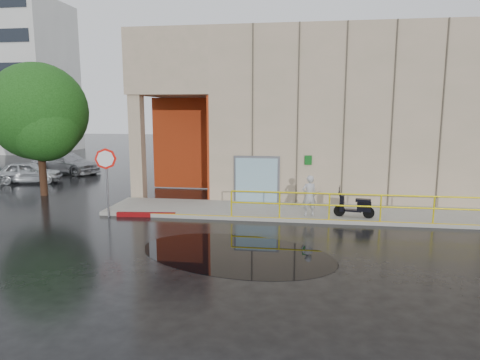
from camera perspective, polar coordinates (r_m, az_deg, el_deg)
The scene contains 13 objects.
ground at distance 14.01m, azimuth -1.22°, elevation -8.58°, with size 120.00×120.00×0.00m, color black.
sidewalk at distance 18.24m, azimuth 13.70°, elevation -4.35°, with size 20.00×3.00×0.15m, color gray.
building at distance 24.30m, azimuth 15.27°, elevation 8.79°, with size 20.00×10.17×8.00m.
guardrail at distance 16.82m, azimuth 15.06°, elevation -3.44°, with size 9.56×0.06×1.03m.
distant_building at distance 51.12m, azimuth -28.67°, elevation 11.83°, with size 12.00×8.08×15.00m.
person at distance 17.11m, azimuth 9.20°, elevation -2.06°, with size 0.59×0.39×1.62m, color #ACADB1.
scooter at distance 17.23m, azimuth 15.07°, elevation -2.60°, with size 1.58×0.73×1.20m.
stop_sign at distance 17.84m, azimuth -17.42°, elevation 1.57°, with size 0.80×0.34×2.81m.
red_curb at distance 17.87m, azimuth -12.42°, elevation -4.53°, with size 2.40×0.18×0.18m, color maroon.
puddle at distance 13.14m, azimuth -0.54°, elevation -9.78°, with size 6.16×3.79×0.01m, color black.
car_a at distance 28.35m, azimuth -26.37°, elevation 0.95°, with size 1.52×3.77×1.29m, color #B4B9BD.
car_c at distance 31.53m, azimuth -22.21°, elevation 2.12°, with size 2.00×4.93×1.43m, color #A2A3A9.
tree_near at distance 23.39m, azimuth -25.15°, elevation 7.78°, with size 4.79×4.79×6.61m.
Camera 1 is at (2.20, -13.14, 4.32)m, focal length 32.00 mm.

